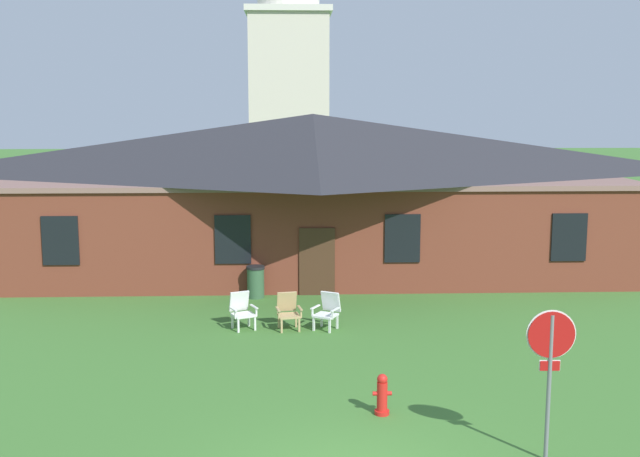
% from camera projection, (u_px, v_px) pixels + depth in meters
% --- Properties ---
extents(brick_building, '(21.61, 10.40, 5.51)m').
position_uv_depth(brick_building, '(313.00, 188.00, 28.24)').
color(brick_building, brown).
rests_on(brick_building, ground).
extents(dome_tower, '(5.18, 5.18, 17.43)m').
position_uv_depth(dome_tower, '(289.00, 73.00, 47.56)').
color(dome_tower, beige).
rests_on(dome_tower, ground).
extents(stop_sign, '(0.81, 0.07, 2.53)m').
position_uv_depth(stop_sign, '(550.00, 355.00, 12.31)').
color(stop_sign, slate).
rests_on(stop_sign, ground).
extents(lawn_chair_by_porch, '(0.80, 0.84, 0.96)m').
position_uv_depth(lawn_chair_by_porch, '(242.00, 310.00, 20.06)').
color(lawn_chair_by_porch, silver).
rests_on(lawn_chair_by_porch, ground).
extents(lawn_chair_near_door, '(0.71, 0.75, 0.96)m').
position_uv_depth(lawn_chair_near_door, '(288.00, 310.00, 20.00)').
color(lawn_chair_near_door, tan).
rests_on(lawn_chair_near_door, ground).
extents(lawn_chair_left_end, '(0.83, 0.86, 0.96)m').
position_uv_depth(lawn_chair_left_end, '(328.00, 310.00, 20.02)').
color(lawn_chair_left_end, white).
rests_on(lawn_chair_left_end, ground).
extents(fire_hydrant, '(0.36, 0.28, 0.79)m').
position_uv_depth(fire_hydrant, '(382.00, 395.00, 14.40)').
color(fire_hydrant, red).
rests_on(fire_hydrant, ground).
extents(trash_bin, '(0.56, 0.56, 0.98)m').
position_uv_depth(trash_bin, '(256.00, 282.00, 23.30)').
color(trash_bin, '#335638').
rests_on(trash_bin, ground).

